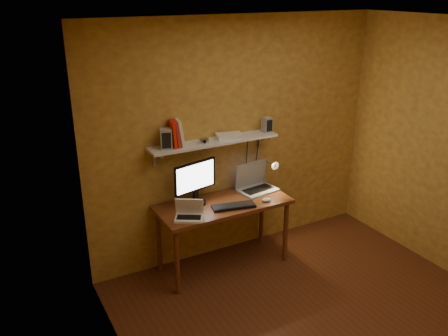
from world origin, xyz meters
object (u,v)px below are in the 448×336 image
speaker_left (166,139)px  speaker_right (267,125)px  monitor (195,181)px  netbook (189,213)px  wall_shelf (214,142)px  keyboard (234,206)px  mouse (267,200)px  shelf_camera (204,141)px  laptop (255,183)px  desk (223,210)px  router (229,136)px  desk_lamp (270,169)px

speaker_left → speaker_right: bearing=18.7°
monitor → netbook: bearing=-139.2°
wall_shelf → keyboard: 0.69m
mouse → shelf_camera: 0.91m
wall_shelf → netbook: wall_shelf is taller
wall_shelf → laptop: wall_shelf is taller
desk → wall_shelf: size_ratio=1.00×
keyboard → router: (0.13, 0.34, 0.64)m
desk_lamp → netbook: bearing=-166.4°
laptop → mouse: laptop is taller
wall_shelf → router: router is taller
desk → monitor: size_ratio=2.81×
netbook → speaker_left: speaker_left is taller
laptop → netbook: size_ratio=1.32×
mouse → monitor: bearing=173.3°
netbook → router: (0.63, 0.33, 0.59)m
monitor → speaker_left: size_ratio=2.51×
wall_shelf → speaker_left: size_ratio=7.07×
mouse → wall_shelf: bearing=155.5°
speaker_right → monitor: bearing=-179.0°
wall_shelf → monitor: size_ratio=2.81×
netbook → keyboard: 0.50m
speaker_left → mouse: bearing=-3.1°
desk → desk_lamp: (0.66, 0.13, 0.29)m
monitor → keyboard: bearing=-54.9°
laptop → keyboard: (-0.43, -0.29, -0.07)m
wall_shelf → shelf_camera: size_ratio=14.14×
monitor → shelf_camera: bearing=-3.9°
desk → router: 0.78m
monitor → shelf_camera: size_ratio=5.02×
desk → mouse: mouse is taller
keyboard → desk_lamp: desk_lamp is taller
laptop → router: size_ratio=1.66×
wall_shelf → mouse: (0.41, -0.38, -0.59)m
shelf_camera → monitor: bearing=-171.1°
monitor → desk_lamp: bearing=-12.7°
keyboard → desk_lamp: 0.70m
laptop → speaker_left: (-1.00, 0.04, 0.65)m
netbook → desk_lamp: desk_lamp is taller
mouse → speaker_right: (0.22, 0.38, 0.69)m
desk → speaker_right: speaker_right is taller
desk → shelf_camera: size_ratio=14.14×
keyboard → speaker_left: (-0.57, 0.33, 0.71)m
desk → speaker_left: speaker_left is taller
desk → speaker_right: (0.64, 0.19, 0.79)m
router → keyboard: bearing=-111.7°
wall_shelf → monitor: wall_shelf is taller
desk_lamp → monitor: bearing=-179.8°
monitor → mouse: bearing=-37.8°
speaker_right → shelf_camera: (-0.78, -0.05, -0.05)m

